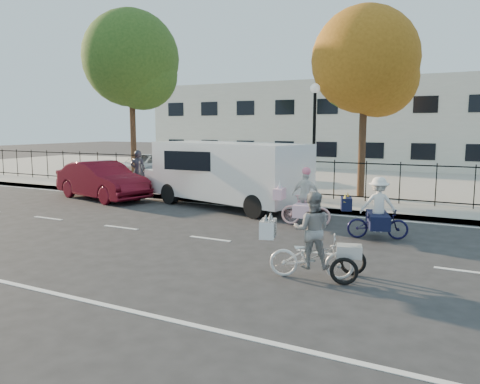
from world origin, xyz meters
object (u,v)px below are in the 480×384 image
Objects in this scene: white_van at (225,172)px; pedestrian at (138,171)px; bull_bike at (377,214)px; unicorn_bike at (305,204)px; red_sedan at (102,180)px; lamppost at (314,121)px; lot_car_b at (144,166)px; lot_car_c at (243,167)px; lot_car_a at (149,167)px; zebra_trike at (312,245)px.

white_van reaches higher than pedestrian.
white_van is 4.99m from pedestrian.
pedestrian is (-10.74, 3.54, 0.38)m from bull_bike.
unicorn_bike is 0.97× the size of bull_bike.
red_sedan is 1.80m from pedestrian.
lamppost reaches higher than lot_car_b.
lot_car_a is at bearing -161.06° from lot_car_c.
zebra_trike reaches higher than lot_car_b.
bull_bike reaches higher than lot_car_a.
zebra_trike is (2.85, -8.60, -2.46)m from lamppost.
bull_bike is 0.42× the size of lot_car_c.
lot_car_c is (-6.25, 8.35, 0.21)m from unicorn_bike.
zebra_trike is at bearing 106.38° from pedestrian.
pedestrian is (-7.41, -1.24, -2.09)m from lamppost.
pedestrian is (-8.52, 2.82, 0.38)m from unicorn_bike.
zebra_trike reaches higher than lot_car_c.
pedestrian is at bearing -105.51° from lot_car_c.
pedestrian is at bearing 53.84° from bull_bike.
pedestrian is at bearing -77.86° from lot_car_a.
white_van is 7.10m from lot_car_c.
lamppost is 6.32m from bull_bike.
pedestrian reaches higher than red_sedan.
lot_car_c is at bearing 140.19° from lamppost.
lamppost is at bearing -33.03° from lot_car_c.
red_sedan is 7.74m from lot_car_c.
red_sedan is 6.64m from lot_car_a.
unicorn_bike reaches higher than lot_car_c.
bull_bike reaches higher than lot_car_b.
zebra_trike is 3.85m from bull_bike.
unicorn_bike is 13.49m from lot_car_b.
unicorn_bike is at bearing -74.79° from lamppost.
red_sedan is (-7.82, -2.98, -2.36)m from lamppost.
zebra_trike is at bearing -34.39° from white_van.
unicorn_bike is 4.10m from white_van.
lot_car_c is at bearing 15.53° from zebra_trike.
lamppost is 0.95× the size of red_sedan.
lot_car_a is (-13.62, 7.96, 0.09)m from bull_bike.
lot_car_c is (-8.00, 12.89, 0.21)m from zebra_trike.
lot_car_b is (-0.15, -0.26, 0.04)m from lot_car_a.
lot_car_b is (-3.03, 4.16, -0.25)m from pedestrian.
pedestrian is at bearing 1.28° from red_sedan.
lot_car_b is at bearing 161.62° from white_van.
lot_car_c reaches higher than red_sedan.
bull_bike is 0.44× the size of lot_car_a.
unicorn_bike is 8.99m from red_sedan.
zebra_trike is 12.06m from red_sedan.
unicorn_bike is 0.43× the size of lot_car_a.
pedestrian reaches higher than lot_car_b.
pedestrian is 0.41× the size of lot_car_c.
red_sedan is at bearing 78.09° from unicorn_bike.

